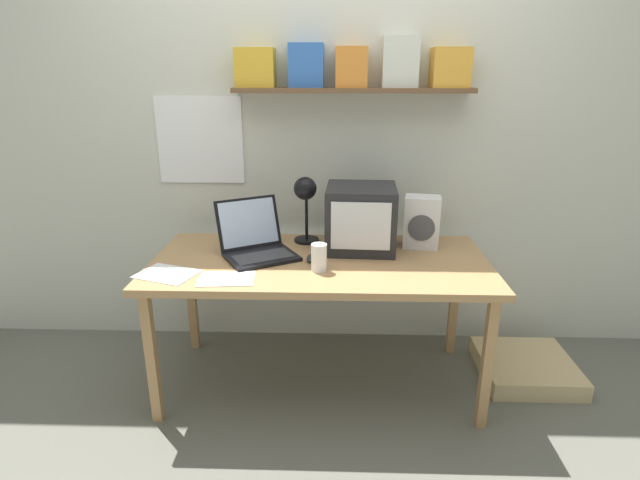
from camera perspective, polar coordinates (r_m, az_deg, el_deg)
The scene contains 12 objects.
ground_plane at distance 2.78m, azimuth 0.00°, elevation -15.82°, with size 12.00×12.00×0.00m, color #636358.
back_wall at distance 2.84m, azimuth 0.44°, elevation 13.33°, with size 5.60×0.24×2.60m.
corner_desk at distance 2.47m, azimuth 0.00°, elevation -3.40°, with size 1.65×0.79×0.70m.
crt_monitor at distance 2.57m, azimuth 4.68°, elevation 2.53°, with size 0.37×0.36×0.33m.
laptop at distance 2.52m, azimuth -7.36°, elevation -0.18°, with size 0.45×0.46×0.26m.
desk_lamp at distance 2.58m, azimuth -1.68°, elevation 4.98°, with size 0.13×0.20×0.37m.
juice_glass at distance 2.29m, azimuth 0.01°, elevation -2.17°, with size 0.07×0.07×0.13m.
space_heater at distance 2.64m, azimuth 11.54°, elevation 2.04°, with size 0.20×0.16×0.27m.
computer_mouse at distance 2.43m, azimuth -0.79°, elevation -2.02°, with size 0.09×0.12×0.03m.
printed_handout at distance 2.26m, azimuth -10.65°, elevation -4.39°, with size 0.26×0.19×0.00m.
loose_paper_near_laptop at distance 2.38m, azimuth -17.08°, elevation -3.73°, with size 0.31×0.27×0.00m.
floor_cushion at distance 3.02m, azimuth 22.47°, elevation -13.29°, with size 0.49×0.49×0.10m.
Camera 1 is at (0.07, -2.29, 1.57)m, focal length 28.00 mm.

